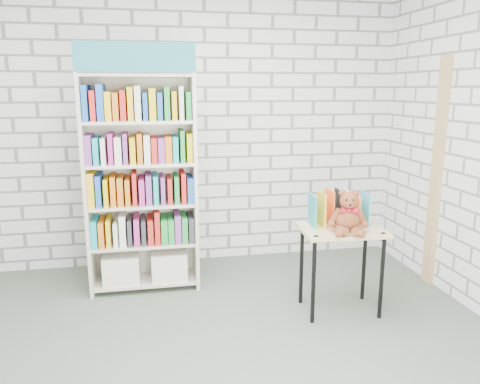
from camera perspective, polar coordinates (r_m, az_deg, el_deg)
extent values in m
plane|color=#495547|center=(3.39, -3.58, -19.93)|extent=(4.50, 4.50, 0.00)
cube|color=silver|center=(4.88, -6.90, 7.48)|extent=(4.50, 0.02, 2.80)
cube|color=silver|center=(1.01, 10.74, -12.28)|extent=(4.50, 0.02, 2.80)
cube|color=beige|center=(4.31, -18.15, 0.58)|extent=(0.03, 0.38, 1.95)
cube|color=beige|center=(4.30, -5.60, 1.10)|extent=(0.03, 0.38, 1.95)
cube|color=beige|center=(4.46, -11.86, 1.30)|extent=(0.97, 0.02, 1.95)
cube|color=#27757E|center=(4.02, -12.64, 15.76)|extent=(0.97, 0.02, 0.24)
cube|color=beige|center=(4.55, -11.37, -10.45)|extent=(0.91, 0.36, 0.03)
cube|color=beige|center=(4.42, -11.57, -6.05)|extent=(0.91, 0.36, 0.03)
cube|color=beige|center=(4.32, -11.79, -1.41)|extent=(0.91, 0.36, 0.03)
cube|color=beige|center=(4.25, -12.01, 3.42)|extent=(0.91, 0.36, 0.03)
cube|color=beige|center=(4.20, -12.23, 8.38)|extent=(0.91, 0.36, 0.03)
cube|color=beige|center=(4.20, -12.48, 13.70)|extent=(0.91, 0.36, 0.03)
cube|color=silver|center=(4.50, -14.24, -8.86)|extent=(0.32, 0.32, 0.26)
cube|color=silver|center=(4.49, -8.66, -8.65)|extent=(0.32, 0.32, 0.26)
cube|color=#19A5B2|center=(4.37, -11.66, -4.30)|extent=(0.91, 0.32, 0.26)
cube|color=white|center=(4.28, -11.87, 0.43)|extent=(0.91, 0.32, 0.26)
cube|color=purple|center=(4.22, -12.09, 5.33)|extent=(0.91, 0.32, 0.26)
cube|color=#333338|center=(4.19, -12.33, 10.33)|extent=(0.91, 0.32, 0.26)
cube|color=tan|center=(3.88, 12.35, -4.57)|extent=(0.69, 0.50, 0.03)
cylinder|color=black|center=(3.76, 8.95, -10.80)|extent=(0.03, 0.03, 0.68)
cylinder|color=black|center=(4.08, 7.50, -8.86)|extent=(0.03, 0.03, 0.68)
cylinder|color=black|center=(3.95, 16.89, -10.03)|extent=(0.03, 0.03, 0.68)
cylinder|color=black|center=(4.25, 14.90, -8.26)|extent=(0.03, 0.03, 0.68)
cylinder|color=black|center=(3.64, 9.25, -5.37)|extent=(0.04, 0.04, 0.01)
cylinder|color=black|center=(3.83, 17.04, -4.87)|extent=(0.04, 0.04, 0.01)
cube|color=teal|center=(3.87, 8.79, -2.12)|extent=(0.03, 0.20, 0.28)
cube|color=gold|center=(3.89, 9.85, -2.08)|extent=(0.03, 0.20, 0.28)
cube|color=#FF5B1B|center=(3.91, 10.90, -2.03)|extent=(0.03, 0.20, 0.28)
cube|color=black|center=(3.94, 11.93, -1.99)|extent=(0.03, 0.20, 0.28)
cube|color=white|center=(3.96, 12.95, -1.94)|extent=(0.03, 0.20, 0.28)
cube|color=orange|center=(3.99, 13.95, -1.90)|extent=(0.03, 0.20, 0.28)
cube|color=#33A5BF|center=(4.02, 14.95, -1.86)|extent=(0.03, 0.20, 0.28)
ellipsoid|color=brown|center=(3.78, 13.02, -3.25)|extent=(0.20, 0.17, 0.20)
sphere|color=brown|center=(3.74, 13.14, -1.04)|extent=(0.14, 0.14, 0.14)
sphere|color=brown|center=(3.73, 12.36, -0.13)|extent=(0.05, 0.05, 0.05)
sphere|color=brown|center=(3.75, 13.94, -0.17)|extent=(0.05, 0.05, 0.05)
sphere|color=brown|center=(3.69, 13.23, -1.53)|extent=(0.06, 0.06, 0.06)
sphere|color=black|center=(3.68, 12.88, -0.96)|extent=(0.02, 0.02, 0.02)
sphere|color=black|center=(3.68, 13.64, -0.97)|extent=(0.02, 0.02, 0.02)
sphere|color=black|center=(3.66, 13.28, -1.56)|extent=(0.02, 0.02, 0.02)
cylinder|color=brown|center=(3.74, 11.56, -2.89)|extent=(0.10, 0.10, 0.14)
cylinder|color=brown|center=(3.77, 14.57, -2.94)|extent=(0.11, 0.08, 0.14)
sphere|color=brown|center=(3.74, 11.11, -3.77)|extent=(0.06, 0.06, 0.06)
sphere|color=brown|center=(3.78, 14.98, -3.83)|extent=(0.06, 0.06, 0.06)
cylinder|color=brown|center=(3.70, 12.28, -4.57)|extent=(0.06, 0.15, 0.08)
cylinder|color=brown|center=(3.71, 14.02, -4.59)|extent=(0.13, 0.16, 0.08)
sphere|color=brown|center=(3.63, 12.01, -4.94)|extent=(0.07, 0.07, 0.07)
sphere|color=brown|center=(3.65, 14.52, -4.97)|extent=(0.07, 0.07, 0.07)
cone|color=red|center=(3.70, 12.68, -2.22)|extent=(0.07, 0.07, 0.05)
cone|color=red|center=(3.71, 13.69, -2.24)|extent=(0.07, 0.07, 0.05)
sphere|color=red|center=(3.70, 13.19, -2.24)|extent=(0.03, 0.03, 0.03)
cube|color=tan|center=(4.65, 22.83, 1.99)|extent=(0.05, 0.12, 2.10)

